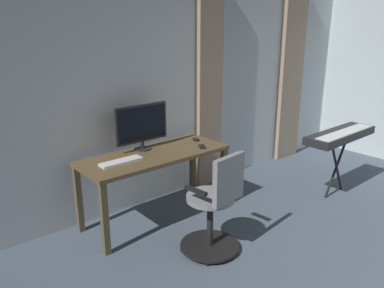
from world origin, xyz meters
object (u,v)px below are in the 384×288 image
Objects in this scene: desk at (155,162)px; piano_keyboard at (340,136)px; cell_phone_by_monitor at (202,147)px; computer_keyboard at (121,162)px; computer_mouse at (196,139)px; office_chair at (215,207)px; computer_monitor at (142,125)px.

piano_keyboard reaches higher than desk.
desk is 10.99× the size of cell_phone_by_monitor.
cell_phone_by_monitor is 1.72m from piano_keyboard.
computer_keyboard is 0.39× the size of piano_keyboard.
piano_keyboard is (-1.45, 0.98, -0.02)m from computer_mouse.
office_chair is 9.83× the size of computer_mouse.
computer_mouse is at bearing -34.96° from piano_keyboard.
office_chair reaches higher than computer_keyboard.
cell_phone_by_monitor is at bearing 171.64° from computer_keyboard.
computer_keyboard reaches higher than cell_phone_by_monitor.
computer_keyboard is 2.98× the size of cell_phone_by_monitor.
computer_keyboard is at bearing 21.58° from cell_phone_by_monitor.
desk is at bearing -24.83° from piano_keyboard.
computer_mouse reaches higher than desk.
piano_keyboard is (-2.47, 0.89, -0.01)m from computer_keyboard.
computer_monitor is at bearing -150.47° from computer_keyboard.
computer_mouse is at bearing -174.30° from desk.
office_chair reaches higher than piano_keyboard.
computer_keyboard is at bearing 3.52° from desk.
computer_mouse reaches higher than computer_keyboard.
computer_monitor is at bearing -83.89° from desk.
office_chair is at bearing 93.00° from computer_monitor.
office_chair is 1.02m from computer_keyboard.
computer_monitor is at bearing -11.84° from computer_mouse.
piano_keyboard reaches higher than computer_keyboard.
computer_mouse is at bearing 168.16° from computer_monitor.
computer_keyboard is at bearing -20.69° from piano_keyboard.
office_chair is 0.88× the size of piano_keyboard.
office_chair is 1.58× the size of computer_monitor.
cell_phone_by_monitor is (-0.48, -0.73, 0.29)m from office_chair.
computer_monitor is at bearing -28.96° from piano_keyboard.
office_chair is at bearing 58.52° from computer_mouse.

